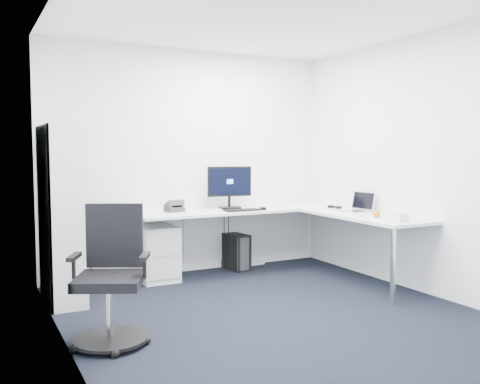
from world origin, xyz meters
name	(u,v)px	position (x,y,z in m)	size (l,w,h in m)	color
ground	(279,318)	(0.00, 0.00, 0.00)	(4.20, 4.20, 0.00)	black
ceiling	(280,9)	(0.00, 0.00, 2.70)	(4.20, 4.20, 0.00)	white
wall_back	(190,162)	(0.00, 2.10, 1.35)	(3.60, 0.02, 2.70)	white
wall_left	(66,171)	(-1.80, 0.00, 1.35)	(0.02, 4.20, 2.70)	white
wall_right	(429,164)	(1.80, 0.00, 1.35)	(0.02, 4.20, 2.70)	white
l_desk	(257,245)	(0.55, 1.40, 0.39)	(2.68, 1.50, 0.78)	silver
drawer_pedestal	(157,253)	(-0.53, 1.82, 0.31)	(0.41, 0.51, 0.63)	silver
bookshelf	(61,214)	(-1.62, 1.45, 0.87)	(0.34, 0.87, 1.74)	#B8BBBB
task_chair	(109,276)	(-1.50, 0.02, 0.54)	(0.60, 0.60, 1.07)	black
black_pc_tower	(235,251)	(0.54, 1.95, 0.22)	(0.20, 0.46, 0.45)	black
beige_pc_tower	(99,271)	(-1.18, 1.86, 0.17)	(0.16, 0.36, 0.34)	#B8B19C
power_strip	(254,264)	(0.84, 2.01, 0.02)	(0.32, 0.05, 0.04)	silver
monitor	(230,187)	(0.41, 1.83, 1.05)	(0.55, 0.18, 0.53)	black
black_keyboard	(242,210)	(0.42, 1.53, 0.79)	(0.42, 0.15, 0.02)	black
mouse	(263,208)	(0.69, 1.52, 0.80)	(0.06, 0.11, 0.03)	black
desk_phone	(174,206)	(-0.31, 1.83, 0.85)	(0.19, 0.19, 0.13)	#28282A
laptop	(351,202)	(1.49, 0.85, 0.90)	(0.34, 0.33, 0.24)	silver
white_keyboard	(345,214)	(1.27, 0.69, 0.79)	(0.13, 0.46, 0.02)	silver
headphones	(335,206)	(1.58, 1.28, 0.81)	(0.12, 0.19, 0.05)	black
orange_fruit	(377,214)	(1.41, 0.34, 0.82)	(0.08, 0.08, 0.08)	orange
tissue_box	(395,217)	(1.39, 0.04, 0.83)	(0.13, 0.25, 0.09)	silver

